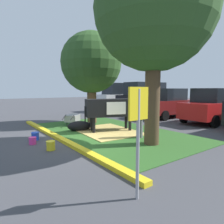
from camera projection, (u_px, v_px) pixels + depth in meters
ground_plane at (83, 138)px, 8.06m from camera, size 80.00×80.00×0.00m
grass_island at (111, 131)px, 9.23m from camera, size 8.30×4.68×0.02m
curb_yellow at (59, 138)px, 7.76m from camera, size 9.50×0.24×0.12m
hay_bedding at (107, 131)px, 9.21m from camera, size 3.35×2.60×0.04m
shade_tree_left at (91, 63)px, 11.24m from camera, size 3.44×3.44×5.19m
shade_tree_right at (154, 11)px, 6.57m from camera, size 4.05×4.05×6.59m
cow_holstein at (113, 108)px, 9.20m from camera, size 1.41×3.05×1.55m
calf_lying at (80, 126)px, 9.33m from camera, size 0.80×1.33×0.48m
person_handler at (140, 118)px, 7.93m from camera, size 0.34×0.53×1.51m
wheelbarrow at (73, 118)px, 10.86m from camera, size 1.35×1.35×0.63m
parking_sign at (138, 121)px, 3.39m from camera, size 0.06×0.44×1.99m
bucket_blue at (35, 136)px, 7.68m from camera, size 0.31×0.31×0.30m
bucket_pink at (33, 141)px, 7.08m from camera, size 0.27×0.27×0.26m
bucket_yellow at (51, 145)px, 6.39m from camera, size 0.30×0.30×0.30m
suv_dark_grey at (121, 97)px, 18.16m from camera, size 2.13×4.61×2.52m
suv_black at (145, 98)px, 16.12m from camera, size 2.13×4.61×2.52m
hatchback_white at (168, 103)px, 13.91m from camera, size 2.03×4.41×2.02m
sedan_red at (212, 106)px, 11.69m from camera, size 2.03×4.41×2.02m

